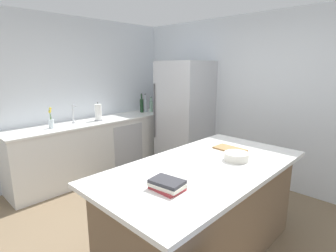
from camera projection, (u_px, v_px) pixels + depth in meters
The scene contains 17 objects.
ground_plane at pixel (160, 243), 2.76m from camera, with size 7.20×7.20×0.00m, color #7A664C.
wall_rear at pixel (263, 101), 4.05m from camera, with size 6.00×0.10×2.60m, color silver.
wall_left at pixel (51, 100), 4.13m from camera, with size 0.10×6.00×2.60m, color silver.
counter_run_left at pixel (101, 146), 4.51m from camera, with size 0.64×2.98×0.94m.
kitchen_island at pixel (203, 209), 2.54m from camera, with size 1.10×2.13×0.92m.
refrigerator at pixel (185, 116), 4.66m from camera, with size 0.82×0.78×1.91m.
sink_faucet at pixel (73, 114), 4.11m from camera, with size 0.15×0.05×0.30m.
flower_vase at pixel (51, 122), 3.80m from camera, with size 0.07×0.07×0.31m.
paper_towel_roll at pixel (98, 113), 4.33m from camera, with size 0.14×0.14×0.31m.
vinegar_bottle at pixel (155, 105), 5.40m from camera, with size 0.06×0.06×0.27m.
hot_sauce_bottle at pixel (157, 107), 5.24m from camera, with size 0.05×0.05×0.22m.
gin_bottle at pixel (151, 106), 5.19m from camera, with size 0.07×0.07×0.29m.
soda_bottle at pixel (145, 105), 5.17m from camera, with size 0.07×0.07×0.35m.
wine_bottle at pixel (142, 105), 5.11m from camera, with size 0.07×0.07×0.37m.
cookbook_stack at pixel (167, 185), 1.95m from camera, with size 0.27×0.20×0.08m.
mixing_bowl at pixel (236, 156), 2.56m from camera, with size 0.24×0.24×0.08m.
cutting_board at pixel (230, 149), 2.89m from camera, with size 0.35×0.21×0.02m.
Camera 1 is at (1.74, -1.68, 1.82)m, focal length 28.04 mm.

